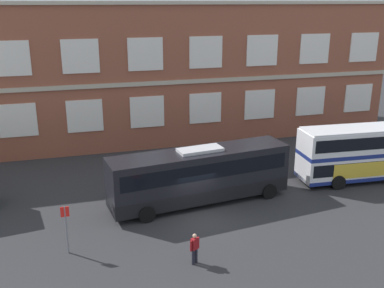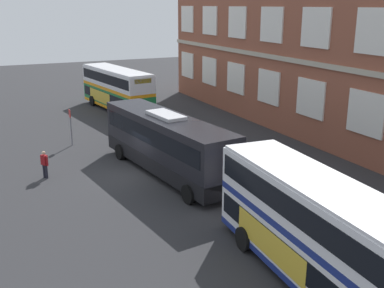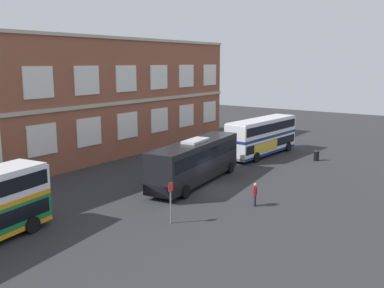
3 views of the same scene
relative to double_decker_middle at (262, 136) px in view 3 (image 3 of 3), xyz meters
The scene contains 7 objects.
ground_plane 14.22m from the double_decker_middle, behind, with size 120.00×120.00×0.00m, color #2B2B2D.
brick_terminal_building 21.67m from the double_decker_middle, 133.71° to the left, with size 48.03×8.19×12.77m.
double_decker_middle is the anchor object (origin of this frame).
touring_coach 13.45m from the double_decker_middle, behind, with size 12.23×4.12×3.80m.
waiting_passenger 17.48m from the double_decker_middle, 154.99° to the right, with size 0.60×0.41×1.70m.
bus_stand_flag 22.46m from the double_decker_middle, 168.29° to the right, with size 0.44×0.10×2.70m.
station_litter_bin 6.17m from the double_decker_middle, 80.71° to the right, with size 0.60×0.60×1.03m.
Camera 3 is at (-28.49, -18.35, 10.21)m, focal length 40.27 mm.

